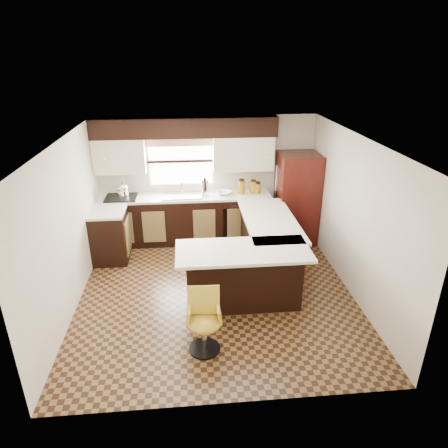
{
  "coord_description": "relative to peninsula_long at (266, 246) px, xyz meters",
  "views": [
    {
      "loc": [
        -0.38,
        -5.36,
        3.51
      ],
      "look_at": [
        0.17,
        0.45,
        0.96
      ],
      "focal_mm": 32.0,
      "sensor_mm": 36.0,
      "label": 1
    }
  ],
  "objects": [
    {
      "name": "sink",
      "position": [
        -1.4,
        1.25,
        0.51
      ],
      "size": [
        0.75,
        0.45,
        0.03
      ],
      "primitive_type": "cube",
      "color": "#B2B2B7",
      "rests_on": "counter_back"
    },
    {
      "name": "counter_pen_long",
      "position": [
        0.05,
        0.0,
        0.47
      ],
      "size": [
        0.84,
        1.95,
        0.04
      ],
      "primitive_type": "cube",
      "color": "silver",
      "rests_on": "peninsula_long"
    },
    {
      "name": "cooktop",
      "position": [
        -2.55,
        1.25,
        0.51
      ],
      "size": [
        0.58,
        0.5,
        0.02
      ],
      "primitive_type": "cube",
      "color": "black",
      "rests_on": "counter_back"
    },
    {
      "name": "mixing_bowl",
      "position": [
        -0.59,
        1.28,
        0.53
      ],
      "size": [
        0.36,
        0.36,
        0.07
      ],
      "primitive_type": "imported",
      "rotation": [
        0.0,
        0.0,
        -0.42
      ],
      "color": "white",
      "rests_on": "counter_back"
    },
    {
      "name": "wall_back",
      "position": [
        -0.9,
        1.58,
        0.75
      ],
      "size": [
        4.4,
        0.0,
        4.4
      ],
      "primitive_type": "plane",
      "rotation": [
        1.57,
        0.0,
        0.0
      ],
      "color": "beige",
      "rests_on": "floor"
    },
    {
      "name": "percolator",
      "position": [
        -0.96,
        1.28,
        0.65
      ],
      "size": [
        0.14,
        0.14,
        0.32
      ],
      "primitive_type": "cylinder",
      "color": "silver",
      "rests_on": "counter_back"
    },
    {
      "name": "bar_chair",
      "position": [
        -1.15,
        -1.96,
        -0.04
      ],
      "size": [
        0.46,
        0.46,
        0.83
      ],
      "primitive_type": null,
      "rotation": [
        0.0,
        0.0,
        -0.04
      ],
      "color": "gold",
      "rests_on": "floor"
    },
    {
      "name": "counter_pen_return",
      "position": [
        -0.55,
        -1.06,
        0.47
      ],
      "size": [
        1.89,
        0.84,
        0.04
      ],
      "primitive_type": "cube",
      "color": "silver",
      "rests_on": "peninsula_return"
    },
    {
      "name": "canister_med",
      "position": [
        -0.02,
        1.3,
        0.62
      ],
      "size": [
        0.12,
        0.12,
        0.24
      ],
      "primitive_type": "cylinder",
      "color": "#8D6A10",
      "rests_on": "counter_back"
    },
    {
      "name": "kettle",
      "position": [
        -2.5,
        1.26,
        0.66
      ],
      "size": [
        0.21,
        0.21,
        0.29
      ],
      "primitive_type": null,
      "color": "silver",
      "rests_on": "cooktop"
    },
    {
      "name": "dishwasher",
      "position": [
        -0.35,
        0.99,
        -0.02
      ],
      "size": [
        0.58,
        0.03,
        0.78
      ],
      "primitive_type": "cube",
      "color": "black",
      "rests_on": "floor"
    },
    {
      "name": "counter_back",
      "position": [
        -1.35,
        1.28,
        0.47
      ],
      "size": [
        3.3,
        0.6,
        0.04
      ],
      "primitive_type": "cube",
      "color": "silver",
      "rests_on": "base_cab_back"
    },
    {
      "name": "peninsula_return",
      "position": [
        -0.53,
        -0.97,
        0.0
      ],
      "size": [
        1.65,
        0.6,
        0.9
      ],
      "primitive_type": "cube",
      "color": "black",
      "rests_on": "floor"
    },
    {
      "name": "counter_left",
      "position": [
        -2.7,
        0.62,
        0.47
      ],
      "size": [
        0.6,
        0.7,
        0.04
      ],
      "primitive_type": "cube",
      "color": "silver",
      "rests_on": "base_cab_left"
    },
    {
      "name": "soffit",
      "position": [
        -1.3,
        1.4,
        1.77
      ],
      "size": [
        3.4,
        0.35,
        0.36
      ],
      "primitive_type": "cube",
      "color": "black",
      "rests_on": "wall_back"
    },
    {
      "name": "floor",
      "position": [
        -0.9,
        -0.62,
        -0.45
      ],
      "size": [
        4.4,
        4.4,
        0.0
      ],
      "primitive_type": "plane",
      "color": "#49301A",
      "rests_on": "ground"
    },
    {
      "name": "canister_large",
      "position": [
        -0.25,
        1.3,
        0.63
      ],
      "size": [
        0.13,
        0.13,
        0.26
      ],
      "primitive_type": "cylinder",
      "color": "#8D6A10",
      "rests_on": "counter_back"
    },
    {
      "name": "wall_left",
      "position": [
        -3.0,
        -0.62,
        0.75
      ],
      "size": [
        0.0,
        4.4,
        4.4
      ],
      "primitive_type": "plane",
      "rotation": [
        1.57,
        0.0,
        1.57
      ],
      "color": "beige",
      "rests_on": "floor"
    },
    {
      "name": "wall_right",
      "position": [
        1.2,
        -0.62,
        0.75
      ],
      "size": [
        0.0,
        4.4,
        4.4
      ],
      "primitive_type": "plane",
      "rotation": [
        1.57,
        0.0,
        -1.57
      ],
      "color": "beige",
      "rests_on": "floor"
    },
    {
      "name": "ceiling",
      "position": [
        -0.9,
        -0.62,
        1.95
      ],
      "size": [
        4.4,
        4.4,
        0.0
      ],
      "primitive_type": "plane",
      "rotation": [
        3.14,
        0.0,
        0.0
      ],
      "color": "silver",
      "rests_on": "wall_back"
    },
    {
      "name": "base_cab_left",
      "position": [
        -2.7,
        0.62,
        0.0
      ],
      "size": [
        0.6,
        0.7,
        0.9
      ],
      "primitive_type": "cube",
      "color": "black",
      "rests_on": "floor"
    },
    {
      "name": "peninsula_long",
      "position": [
        0.0,
        0.0,
        0.0
      ],
      "size": [
        0.6,
        1.95,
        0.9
      ],
      "primitive_type": "cube",
      "color": "black",
      "rests_on": "floor"
    },
    {
      "name": "canister_small",
      "position": [
        0.05,
        1.3,
        0.59
      ],
      "size": [
        0.13,
        0.13,
        0.2
      ],
      "primitive_type": "cylinder",
      "color": "#8D6A10",
      "rests_on": "counter_back"
    },
    {
      "name": "wall_front",
      "position": [
        -0.9,
        -2.83,
        0.75
      ],
      "size": [
        4.4,
        0.0,
        4.4
      ],
      "primitive_type": "plane",
      "rotation": [
        -1.57,
        0.0,
        0.0
      ],
      "color": "beige",
      "rests_on": "floor"
    },
    {
      "name": "refrigerator",
      "position": [
        0.8,
        1.12,
        0.43
      ],
      "size": [
        0.75,
        0.72,
        1.75
      ],
      "primitive_type": "cube",
      "color": "#380D09",
      "rests_on": "floor"
    },
    {
      "name": "upper_cab_left",
      "position": [
        -2.52,
        1.4,
        1.27
      ],
      "size": [
        0.94,
        0.35,
        0.64
      ],
      "primitive_type": "cube",
      "color": "beige",
      "rests_on": "wall_back"
    },
    {
      "name": "base_cab_back",
      "position": [
        -1.35,
        1.28,
        0.0
      ],
      "size": [
        3.3,
        0.6,
        0.9
      ],
      "primitive_type": "cube",
      "color": "black",
      "rests_on": "floor"
    },
    {
      "name": "valance",
      "position": [
        -1.4,
        1.52,
        1.49
      ],
      "size": [
        1.3,
        0.06,
        0.18
      ],
      "primitive_type": "cube",
      "color": "#D19B93",
      "rests_on": "wall_back"
    },
    {
      "name": "upper_cab_right",
      "position": [
        -0.22,
        1.4,
        1.27
      ],
      "size": [
        1.14,
        0.35,
        0.64
      ],
      "primitive_type": "cube",
      "color": "beige",
      "rests_on": "wall_back"
    },
    {
      "name": "window_pane",
      "position": [
        -1.4,
        1.56,
        1.1
      ],
      "size": [
        1.2,
        0.02,
        0.9
      ],
      "primitive_type": "cube",
      "color": "white",
      "rests_on": "wall_back"
    }
  ]
}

